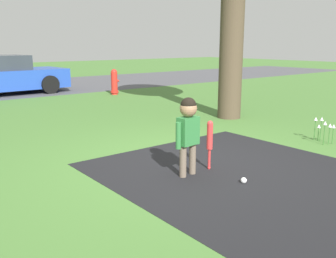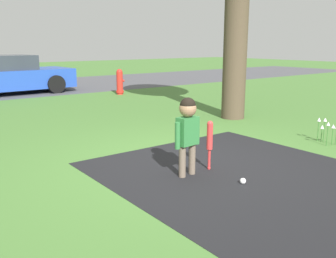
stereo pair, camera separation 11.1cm
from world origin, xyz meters
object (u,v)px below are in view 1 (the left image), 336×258
(sports_ball, at_px, (244,180))
(fire_hydrant, at_px, (114,82))
(baseball_bat, at_px, (210,138))
(parked_car, at_px, (1,76))
(child, at_px, (188,126))

(sports_ball, xyz_separation_m, fire_hydrant, (2.93, 7.95, 0.37))
(baseball_bat, distance_m, fire_hydrant, 7.87)
(baseball_bat, xyz_separation_m, fire_hydrant, (2.88, 7.32, -0.02))
(baseball_bat, bearing_deg, parked_car, 90.03)
(fire_hydrant, relative_size, parked_car, 0.20)
(fire_hydrant, bearing_deg, parked_car, 140.68)
(baseball_bat, distance_m, sports_ball, 0.74)
(child, bearing_deg, sports_ball, -66.55)
(fire_hydrant, distance_m, parked_car, 3.74)
(baseball_bat, bearing_deg, child, -179.45)
(child, distance_m, parked_car, 9.70)
(sports_ball, bearing_deg, child, 118.72)
(sports_ball, height_order, parked_car, parked_car)
(sports_ball, relative_size, fire_hydrant, 0.09)
(parked_car, bearing_deg, fire_hydrant, -41.89)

